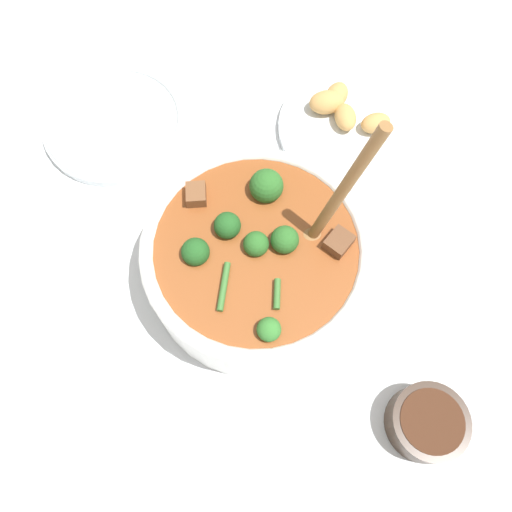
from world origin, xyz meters
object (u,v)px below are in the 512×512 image
condiment_bowl (427,422)px  stew_bowl (256,257)px  food_plate (349,124)px  empty_plate (115,122)px

condiment_bowl → stew_bowl: bearing=127.8°
condiment_bowl → food_plate: food_plate is taller
stew_bowl → food_plate: stew_bowl is taller
condiment_bowl → food_plate: (0.00, 0.40, -0.01)m
empty_plate → food_plate: 0.33m
stew_bowl → condiment_bowl: 0.25m
condiment_bowl → food_plate: size_ratio=0.40×
condiment_bowl → empty_plate: 0.55m
food_plate → empty_plate: bearing=171.3°
empty_plate → food_plate: bearing=-8.7°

